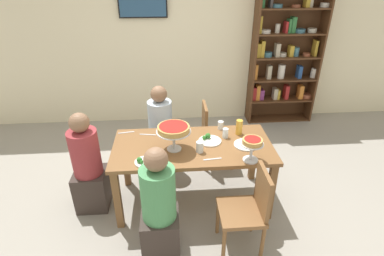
# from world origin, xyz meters

# --- Properties ---
(ground_plane) EXTENTS (12.00, 12.00, 0.00)m
(ground_plane) POSITION_xyz_m (0.00, 0.00, 0.00)
(ground_plane) COLOR gray
(rear_partition) EXTENTS (8.00, 0.12, 2.80)m
(rear_partition) POSITION_xyz_m (0.00, 2.20, 1.40)
(rear_partition) COLOR beige
(rear_partition) RESTS_ON ground_plane
(dining_table) EXTENTS (1.68, 0.81, 0.74)m
(dining_table) POSITION_xyz_m (0.00, 0.00, 0.65)
(dining_table) COLOR brown
(dining_table) RESTS_ON ground_plane
(bookshelf) EXTENTS (1.13, 0.30, 2.21)m
(bookshelf) POSITION_xyz_m (1.65, 2.01, 1.11)
(bookshelf) COLOR #4C2D19
(bookshelf) RESTS_ON ground_plane
(television) EXTENTS (0.72, 0.05, 0.41)m
(television) POSITION_xyz_m (-0.57, 2.11, 1.92)
(television) COLOR black
(diner_head_west) EXTENTS (0.34, 0.34, 1.15)m
(diner_head_west) POSITION_xyz_m (-1.12, -0.00, 0.49)
(diner_head_west) COLOR #382D28
(diner_head_west) RESTS_ON ground_plane
(diner_near_left) EXTENTS (0.34, 0.34, 1.15)m
(diner_near_left) POSITION_xyz_m (-0.35, -0.70, 0.49)
(diner_near_left) COLOR #382D28
(diner_near_left) RESTS_ON ground_plane
(diner_far_left) EXTENTS (0.34, 0.34, 1.15)m
(diner_far_left) POSITION_xyz_m (-0.35, 0.69, 0.49)
(diner_far_left) COLOR #382D28
(diner_far_left) RESTS_ON ground_plane
(chair_far_right) EXTENTS (0.40, 0.40, 0.87)m
(chair_far_right) POSITION_xyz_m (0.32, 0.72, 0.49)
(chair_far_right) COLOR brown
(chair_far_right) RESTS_ON ground_plane
(chair_near_right) EXTENTS (0.40, 0.40, 0.87)m
(chair_near_right) POSITION_xyz_m (0.45, -0.69, 0.49)
(chair_near_right) COLOR brown
(chair_near_right) RESTS_ON ground_plane
(deep_dish_pizza_stand) EXTENTS (0.35, 0.35, 0.27)m
(deep_dish_pizza_stand) POSITION_xyz_m (-0.20, -0.07, 0.97)
(deep_dish_pizza_stand) COLOR silver
(deep_dish_pizza_stand) RESTS_ON dining_table
(personal_pizza_stand) EXTENTS (0.22, 0.22, 0.24)m
(personal_pizza_stand) POSITION_xyz_m (0.53, -0.32, 0.92)
(personal_pizza_stand) COLOR silver
(personal_pizza_stand) RESTS_ON dining_table
(salad_plate_near_diner) EXTENTS (0.24, 0.24, 0.07)m
(salad_plate_near_diner) POSITION_xyz_m (0.18, 0.07, 0.76)
(salad_plate_near_diner) COLOR white
(salad_plate_near_diner) RESTS_ON dining_table
(salad_plate_far_diner) EXTENTS (0.20, 0.20, 0.07)m
(salad_plate_far_diner) POSITION_xyz_m (-0.49, -0.29, 0.76)
(salad_plate_far_diner) COLOR white
(salad_plate_far_diner) RESTS_ON dining_table
(salad_plate_spare) EXTENTS (0.25, 0.25, 0.07)m
(salad_plate_spare) POSITION_xyz_m (0.56, -0.05, 0.76)
(salad_plate_spare) COLOR white
(salad_plate_spare) RESTS_ON dining_table
(beer_glass_amber_tall) EXTENTS (0.07, 0.07, 0.17)m
(beer_glass_amber_tall) POSITION_xyz_m (0.53, 0.20, 0.82)
(beer_glass_amber_tall) COLOR gold
(beer_glass_amber_tall) RESTS_ON dining_table
(water_glass_clear_near) EXTENTS (0.07, 0.07, 0.09)m
(water_glass_clear_near) POSITION_xyz_m (0.35, 0.33, 0.79)
(water_glass_clear_near) COLOR white
(water_glass_clear_near) RESTS_ON dining_table
(water_glass_clear_far) EXTENTS (0.06, 0.06, 0.11)m
(water_glass_clear_far) POSITION_xyz_m (0.37, 0.13, 0.79)
(water_glass_clear_far) COLOR white
(water_glass_clear_far) RESTS_ON dining_table
(water_glass_clear_spare) EXTENTS (0.07, 0.07, 0.11)m
(water_glass_clear_spare) POSITION_xyz_m (0.06, -0.13, 0.80)
(water_glass_clear_spare) COLOR white
(water_glass_clear_spare) RESTS_ON dining_table
(cutlery_fork_near) EXTENTS (0.18, 0.05, 0.00)m
(cutlery_fork_near) POSITION_xyz_m (-0.48, 0.26, 0.74)
(cutlery_fork_near) COLOR silver
(cutlery_fork_near) RESTS_ON dining_table
(cutlery_knife_near) EXTENTS (0.18, 0.04, 0.00)m
(cutlery_knife_near) POSITION_xyz_m (-0.73, 0.32, 0.74)
(cutlery_knife_near) COLOR silver
(cutlery_knife_near) RESTS_ON dining_table
(cutlery_fork_far) EXTENTS (0.18, 0.03, 0.00)m
(cutlery_fork_far) POSITION_xyz_m (0.17, -0.28, 0.74)
(cutlery_fork_far) COLOR silver
(cutlery_fork_far) RESTS_ON dining_table
(cutlery_knife_far) EXTENTS (0.18, 0.06, 0.00)m
(cutlery_knife_far) POSITION_xyz_m (-0.19, 0.30, 0.74)
(cutlery_knife_far) COLOR silver
(cutlery_knife_far) RESTS_ON dining_table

